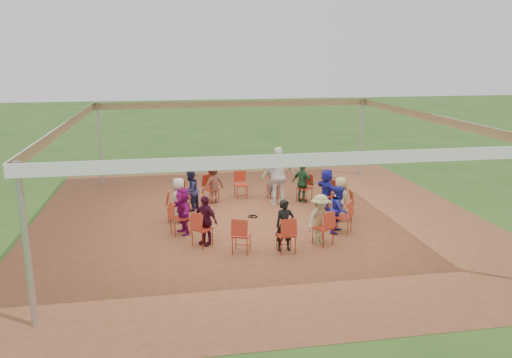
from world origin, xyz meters
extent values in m
plane|color=#294D18|center=(0.00, 0.00, 0.00)|extent=(80.00, 80.00, 0.00)
plane|color=brown|center=(0.00, 0.00, 0.01)|extent=(13.00, 13.00, 0.00)
cylinder|color=#B2B2B7|center=(-5.00, -5.00, 1.50)|extent=(0.12, 0.12, 3.00)
cylinder|color=#B2B2B7|center=(-5.00, 5.00, 1.50)|extent=(0.12, 0.12, 3.00)
cylinder|color=#B2B2B7|center=(5.00, 5.00, 1.50)|extent=(0.12, 0.12, 3.00)
plane|color=white|center=(0.00, 0.00, 3.00)|extent=(10.30, 10.30, 0.00)
cube|color=white|center=(0.00, -5.15, 2.88)|extent=(10.30, 0.03, 0.24)
cube|color=white|center=(0.00, 5.15, 2.88)|extent=(10.30, 0.03, 0.24)
cube|color=white|center=(-5.15, 0.00, 2.88)|extent=(0.03, 10.30, 0.24)
cube|color=white|center=(5.15, 0.00, 2.88)|extent=(0.03, 10.30, 0.24)
imported|color=tan|center=(2.31, -0.34, 0.65)|extent=(0.44, 0.67, 1.29)
imported|color=#1D2095|center=(2.23, 0.70, 0.65)|extent=(0.78, 1.27, 1.29)
imported|color=#224D2D|center=(1.70, 1.59, 0.65)|extent=(0.80, 0.81, 1.29)
imported|color=gray|center=(0.84, 2.18, 0.65)|extent=(0.55, 0.46, 1.29)
imported|color=brown|center=(-1.18, 2.01, 0.65)|extent=(0.93, 0.77, 1.29)
imported|color=#1D1F42|center=(-1.93, 1.31, 0.65)|extent=(0.65, 0.72, 1.29)
imported|color=#B0AA9E|center=(-2.31, 0.34, 0.65)|extent=(0.44, 0.67, 1.29)
imported|color=#7D0E62|center=(-2.23, -0.70, 0.65)|extent=(0.78, 1.27, 1.29)
imported|color=#420E24|center=(-1.70, -1.59, 0.65)|extent=(0.80, 0.81, 1.29)
imported|color=black|center=(0.19, -2.33, 0.65)|extent=(0.49, 0.34, 1.29)
imported|color=tan|center=(1.18, -2.01, 0.65)|extent=(0.93, 0.77, 1.29)
imported|color=#1D2095|center=(1.93, -1.31, 0.65)|extent=(0.65, 0.72, 1.29)
imported|color=white|center=(0.88, 1.48, 0.94)|extent=(1.14, 0.65, 1.88)
torus|color=black|center=(-0.16, 0.36, 0.02)|extent=(0.34, 0.34, 0.03)
torus|color=black|center=(-0.12, 0.32, 0.02)|extent=(0.27, 0.27, 0.03)
cube|color=#B7B7BC|center=(2.09, -0.31, 0.55)|extent=(0.25, 0.34, 0.01)
cube|color=#B7B7BC|center=(2.20, -0.32, 0.66)|extent=(0.11, 0.31, 0.20)
cube|color=#CCE0FF|center=(2.19, -0.32, 0.66)|extent=(0.09, 0.27, 0.17)
camera|label=1|loc=(-2.51, -13.56, 4.72)|focal=35.00mm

